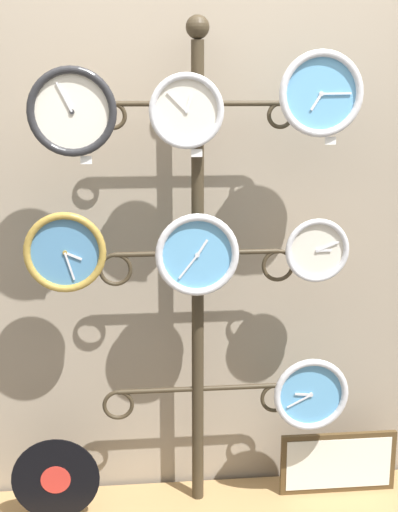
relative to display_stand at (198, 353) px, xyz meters
name	(u,v)px	position (x,y,z in m)	size (l,w,h in m)	color
shop_wall	(194,171)	(0.00, 0.16, 0.71)	(4.40, 0.04, 2.80)	gray
low_shelf	(199,511)	(0.00, -0.06, -0.66)	(2.20, 0.36, 0.06)	#9E7A4C
display_stand	(198,353)	(0.00, 0.00, 0.00)	(0.76, 0.44, 1.98)	#382D1E
clock_top_left	(72,112)	(-0.45, -0.12, 0.95)	(0.31, 0.04, 0.31)	silver
clock_top_center	(186,111)	(-0.05, -0.10, 0.95)	(0.27, 0.04, 0.27)	silver
clock_top_right	(321,94)	(0.43, -0.11, 1.01)	(0.31, 0.04, 0.31)	#60A8DB
clock_middle_left	(65,252)	(-0.49, -0.09, 0.45)	(0.30, 0.04, 0.30)	#4C84B2
clock_middle_center	(197,255)	(-0.01, -0.09, 0.43)	(0.31, 0.04, 0.31)	#60A8DB
clock_middle_right	(317,250)	(0.45, -0.08, 0.43)	(0.25, 0.04, 0.25)	silver
clock_bottom_right	(311,394)	(0.43, -0.11, -0.14)	(0.30, 0.04, 0.30)	#60A8DB
vinyl_record	(56,479)	(-0.57, -0.10, -0.46)	(0.34, 0.01, 0.34)	black
picture_frame	(338,463)	(0.59, -0.02, -0.50)	(0.49, 0.02, 0.27)	#4C381E
price_tag_upper	(86,160)	(-0.40, -0.12, 0.78)	(0.04, 0.00, 0.03)	white
price_tag_mid	(197,153)	(-0.01, -0.10, 0.80)	(0.04, 0.00, 0.03)	white
price_tag_lower	(331,141)	(0.47, -0.11, 0.84)	(0.04, 0.00, 0.03)	white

